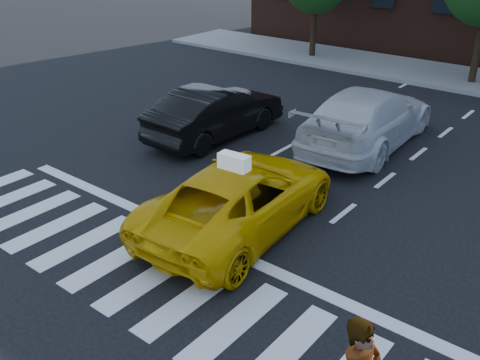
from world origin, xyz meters
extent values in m
plane|color=black|center=(0.00, 0.00, 0.00)|extent=(120.00, 120.00, 0.00)
cube|color=silver|center=(0.00, 0.00, 0.01)|extent=(13.00, 2.40, 0.01)
cube|color=silver|center=(0.00, 1.60, 0.01)|extent=(12.00, 0.30, 0.01)
cube|color=slate|center=(0.00, 17.50, 0.07)|extent=(30.00, 4.00, 0.15)
cylinder|color=black|center=(-7.00, 17.00, 1.62)|extent=(0.28, 0.28, 3.25)
cylinder|color=black|center=(0.50, 17.00, 1.77)|extent=(0.28, 0.28, 3.55)
imported|color=#E2A904|center=(0.12, 2.50, 0.72)|extent=(2.84, 5.39, 1.44)
imported|color=black|center=(-3.81, 6.26, 0.78)|extent=(1.71, 4.77, 1.57)
imported|color=silver|center=(0.06, 8.51, 0.85)|extent=(2.73, 5.96, 1.69)
cube|color=white|center=(0.12, 2.30, 1.60)|extent=(0.67, 0.34, 0.32)
camera|label=1|loc=(6.35, -5.32, 5.97)|focal=40.00mm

